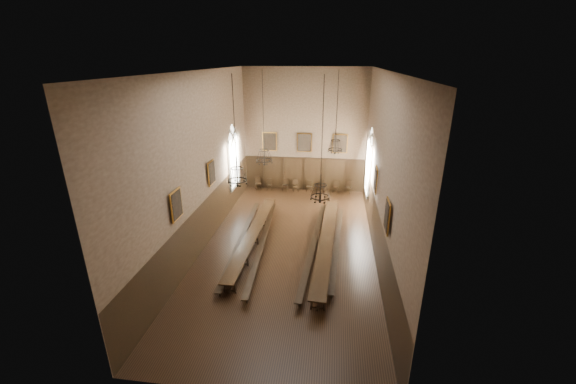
% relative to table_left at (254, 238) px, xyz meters
% --- Properties ---
extents(floor, '(9.00, 18.00, 0.02)m').
position_rel_table_left_xyz_m(floor, '(1.94, -0.03, -0.38)').
color(floor, black).
rests_on(floor, ground).
extents(ceiling, '(9.00, 18.00, 0.02)m').
position_rel_table_left_xyz_m(ceiling, '(1.94, -0.03, 8.64)').
color(ceiling, black).
rests_on(ceiling, ground).
extents(wall_back, '(9.00, 0.02, 9.00)m').
position_rel_table_left_xyz_m(wall_back, '(1.94, 8.98, 4.13)').
color(wall_back, '#826850').
rests_on(wall_back, ground).
extents(wall_front, '(9.00, 0.02, 9.00)m').
position_rel_table_left_xyz_m(wall_front, '(1.94, -9.04, 4.13)').
color(wall_front, '#826850').
rests_on(wall_front, ground).
extents(wall_left, '(0.02, 18.00, 9.00)m').
position_rel_table_left_xyz_m(wall_left, '(-2.57, -0.03, 4.13)').
color(wall_left, '#826850').
rests_on(wall_left, ground).
extents(wall_right, '(0.02, 18.00, 9.00)m').
position_rel_table_left_xyz_m(wall_right, '(6.45, -0.03, 4.13)').
color(wall_right, '#826850').
rests_on(wall_right, ground).
extents(wainscot_panelling, '(9.00, 18.00, 2.50)m').
position_rel_table_left_xyz_m(wainscot_panelling, '(1.94, -0.03, 0.88)').
color(wainscot_panelling, black).
rests_on(wainscot_panelling, floor).
extents(table_left, '(0.84, 9.56, 0.74)m').
position_rel_table_left_xyz_m(table_left, '(0.00, 0.00, 0.00)').
color(table_left, black).
rests_on(table_left, floor).
extents(table_right, '(1.20, 10.36, 0.81)m').
position_rel_table_left_xyz_m(table_right, '(3.97, -0.28, 0.03)').
color(table_right, black).
rests_on(table_right, floor).
extents(bench_left_outer, '(0.71, 9.75, 0.44)m').
position_rel_table_left_xyz_m(bench_left_outer, '(-0.63, -0.12, -0.09)').
color(bench_left_outer, black).
rests_on(bench_left_outer, floor).
extents(bench_left_inner, '(0.80, 9.97, 0.45)m').
position_rel_table_left_xyz_m(bench_left_inner, '(0.56, -0.30, -0.09)').
color(bench_left_inner, black).
rests_on(bench_left_inner, floor).
extents(bench_right_inner, '(0.96, 10.16, 0.46)m').
position_rel_table_left_xyz_m(bench_right_inner, '(3.30, -0.14, -0.08)').
color(bench_right_inner, black).
rests_on(bench_right_inner, floor).
extents(bench_right_outer, '(0.75, 9.01, 0.41)m').
position_rel_table_left_xyz_m(bench_right_outer, '(4.51, 0.05, -0.11)').
color(bench_right_outer, black).
rests_on(bench_right_outer, floor).
extents(chair_0, '(0.55, 0.55, 0.99)m').
position_rel_table_left_xyz_m(chair_0, '(-1.53, 8.46, -0.07)').
color(chair_0, black).
rests_on(chair_0, floor).
extents(chair_1, '(0.44, 0.44, 0.86)m').
position_rel_table_left_xyz_m(chair_1, '(-0.68, 8.47, -0.11)').
color(chair_1, black).
rests_on(chair_1, floor).
extents(chair_2, '(0.43, 0.43, 0.93)m').
position_rel_table_left_xyz_m(chair_2, '(0.56, 8.47, -0.09)').
color(chair_2, black).
rests_on(chair_2, floor).
extents(chair_3, '(0.51, 0.51, 0.92)m').
position_rel_table_left_xyz_m(chair_3, '(1.36, 8.43, -0.10)').
color(chair_3, black).
rests_on(chair_3, floor).
extents(chair_4, '(0.43, 0.43, 0.87)m').
position_rel_table_left_xyz_m(chair_4, '(2.38, 8.48, -0.11)').
color(chair_4, black).
rests_on(chair_4, floor).
extents(chair_5, '(0.48, 0.48, 0.89)m').
position_rel_table_left_xyz_m(chair_5, '(3.39, 8.47, -0.10)').
color(chair_5, black).
rests_on(chair_5, floor).
extents(chair_6, '(0.48, 0.48, 0.90)m').
position_rel_table_left_xyz_m(chair_6, '(4.39, 8.51, -0.10)').
color(chair_6, black).
rests_on(chair_6, floor).
extents(chair_7, '(0.53, 0.53, 0.96)m').
position_rel_table_left_xyz_m(chair_7, '(5.33, 8.55, -0.08)').
color(chair_7, black).
rests_on(chair_7, floor).
extents(chandelier_back_left, '(0.94, 0.94, 5.20)m').
position_rel_table_left_xyz_m(chandelier_back_left, '(0.12, 2.87, 3.90)').
color(chandelier_back_left, black).
rests_on(chandelier_back_left, ceiling).
extents(chandelier_back_right, '(0.77, 0.77, 4.28)m').
position_rel_table_left_xyz_m(chandelier_back_right, '(4.18, 2.37, 4.80)').
color(chandelier_back_right, black).
rests_on(chandelier_back_right, ceiling).
extents(chandelier_front_left, '(0.82, 0.82, 4.40)m').
position_rel_table_left_xyz_m(chandelier_front_left, '(0.15, -3.03, 4.67)').
color(chandelier_front_left, black).
rests_on(chandelier_front_left, ceiling).
extents(chandelier_front_right, '(0.80, 0.80, 4.96)m').
position_rel_table_left_xyz_m(chandelier_front_right, '(3.63, -3.03, 4.17)').
color(chandelier_front_right, black).
rests_on(chandelier_front_right, ceiling).
extents(portrait_back_0, '(1.10, 0.12, 1.40)m').
position_rel_table_left_xyz_m(portrait_back_0, '(-0.66, 8.85, 3.33)').
color(portrait_back_0, '#C4872F').
rests_on(portrait_back_0, wall_back).
extents(portrait_back_1, '(1.10, 0.12, 1.40)m').
position_rel_table_left_xyz_m(portrait_back_1, '(1.94, 8.85, 3.33)').
color(portrait_back_1, '#C4872F').
rests_on(portrait_back_1, wall_back).
extents(portrait_back_2, '(1.10, 0.12, 1.40)m').
position_rel_table_left_xyz_m(portrait_back_2, '(4.54, 8.85, 3.33)').
color(portrait_back_2, '#C4872F').
rests_on(portrait_back_2, wall_back).
extents(portrait_left_0, '(0.12, 1.00, 1.30)m').
position_rel_table_left_xyz_m(portrait_left_0, '(-2.44, 0.97, 3.33)').
color(portrait_left_0, '#C4872F').
rests_on(portrait_left_0, wall_left).
extents(portrait_left_1, '(0.12, 1.00, 1.30)m').
position_rel_table_left_xyz_m(portrait_left_1, '(-2.44, -3.53, 3.33)').
color(portrait_left_1, '#C4872F').
rests_on(portrait_left_1, wall_left).
extents(portrait_right_0, '(0.12, 1.00, 1.30)m').
position_rel_table_left_xyz_m(portrait_right_0, '(6.32, 0.97, 3.33)').
color(portrait_right_0, '#C4872F').
rests_on(portrait_right_0, wall_right).
extents(portrait_right_1, '(0.12, 1.00, 1.30)m').
position_rel_table_left_xyz_m(portrait_right_1, '(6.32, -3.53, 3.33)').
color(portrait_right_1, '#C4872F').
rests_on(portrait_right_1, wall_right).
extents(window_right, '(0.20, 2.20, 4.60)m').
position_rel_table_left_xyz_m(window_right, '(6.37, 5.47, 3.03)').
color(window_right, white).
rests_on(window_right, wall_right).
extents(window_left, '(0.20, 2.20, 4.60)m').
position_rel_table_left_xyz_m(window_left, '(-2.49, 5.47, 3.03)').
color(window_left, white).
rests_on(window_left, wall_left).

